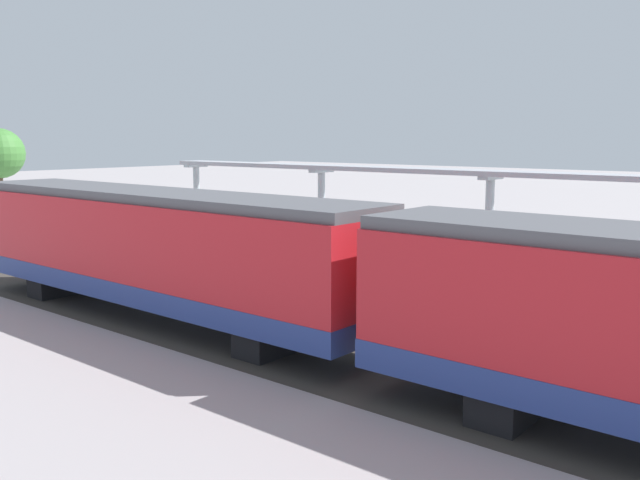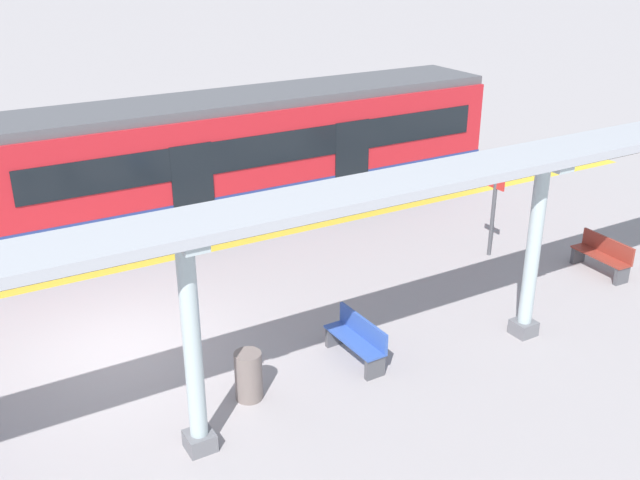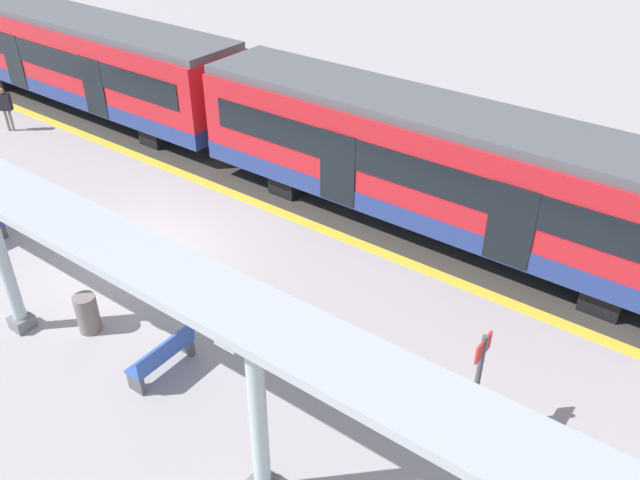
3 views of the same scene
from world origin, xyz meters
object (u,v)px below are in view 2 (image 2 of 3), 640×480
at_px(canopy_pillar_fourth, 533,250).
at_px(bench_extra_slot, 358,339).
at_px(bench_near_end, 603,255).
at_px(trash_bin, 249,376).
at_px(platform_info_sign, 494,205).
at_px(train_far_carriage, 256,152).
at_px(canopy_pillar_third, 192,347).

distance_m(canopy_pillar_fourth, bench_extra_slot, 3.81).
height_order(bench_near_end, trash_bin, trash_bin).
bearing_deg(platform_info_sign, train_far_carriage, -146.63).
bearing_deg(trash_bin, platform_info_sign, 107.43).
distance_m(train_far_carriage, trash_bin, 9.22).
bearing_deg(trash_bin, bench_near_end, 92.07).
bearing_deg(bench_extra_slot, canopy_pillar_third, -75.47).
height_order(canopy_pillar_third, platform_info_sign, canopy_pillar_third).
relative_size(bench_near_end, bench_extra_slot, 1.01).
distance_m(trash_bin, platform_info_sign, 8.28).
height_order(train_far_carriage, trash_bin, train_far_carriage).
bearing_deg(bench_near_end, canopy_pillar_fourth, -72.42).
distance_m(bench_near_end, bench_extra_slot, 7.15).
relative_size(canopy_pillar_fourth, bench_extra_slot, 2.44).
height_order(canopy_pillar_fourth, bench_extra_slot, canopy_pillar_fourth).
bearing_deg(train_far_carriage, canopy_pillar_fourth, 10.09).
bearing_deg(trash_bin, train_far_carriage, 153.15).
xyz_separation_m(canopy_pillar_third, trash_bin, (-0.84, 1.25, -1.42)).
xyz_separation_m(train_far_carriage, platform_info_sign, (5.67, 3.74, -0.51)).
bearing_deg(canopy_pillar_fourth, platform_info_sign, 147.13).
xyz_separation_m(trash_bin, platform_info_sign, (-2.47, 7.86, 0.88)).
bearing_deg(bench_near_end, platform_info_sign, -143.05).
xyz_separation_m(train_far_carriage, trash_bin, (8.14, -4.12, -1.38)).
relative_size(train_far_carriage, trash_bin, 15.96).
bearing_deg(canopy_pillar_fourth, bench_extra_slot, -105.11).
height_order(bench_near_end, bench_extra_slot, same).
relative_size(canopy_pillar_third, platform_info_sign, 1.68).
bearing_deg(bench_extra_slot, bench_near_end, 92.10).
height_order(bench_near_end, platform_info_sign, platform_info_sign).
bearing_deg(bench_near_end, train_far_carriage, -145.62).
distance_m(train_far_carriage, canopy_pillar_third, 10.46).
bearing_deg(train_far_carriage, canopy_pillar_third, -30.89).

